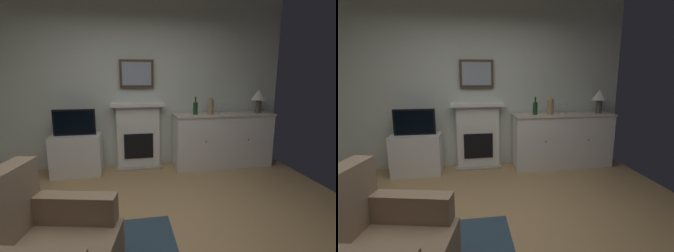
% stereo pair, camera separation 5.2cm
% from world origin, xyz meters
% --- Properties ---
extents(ground_plane, '(5.24, 4.44, 0.10)m').
position_xyz_m(ground_plane, '(0.00, 0.00, -0.05)').
color(ground_plane, tan).
rests_on(ground_plane, ground).
extents(wall_rear, '(5.24, 0.06, 2.94)m').
position_xyz_m(wall_rear, '(0.00, 2.19, 1.47)').
color(wall_rear, silver).
rests_on(wall_rear, ground_plane).
extents(fireplace_unit, '(0.87, 0.30, 1.10)m').
position_xyz_m(fireplace_unit, '(0.08, 2.06, 0.55)').
color(fireplace_unit, white).
rests_on(fireplace_unit, ground_plane).
extents(framed_picture, '(0.55, 0.04, 0.45)m').
position_xyz_m(framed_picture, '(0.08, 2.11, 1.58)').
color(framed_picture, '#473323').
extents(sideboard_cabinet, '(1.69, 0.49, 0.92)m').
position_xyz_m(sideboard_cabinet, '(1.51, 1.89, 0.46)').
color(sideboard_cabinet, white).
rests_on(sideboard_cabinet, ground_plane).
extents(table_lamp, '(0.26, 0.26, 0.40)m').
position_xyz_m(table_lamp, '(2.14, 1.89, 1.20)').
color(table_lamp, '#4C4742').
rests_on(table_lamp, sideboard_cabinet).
extents(wine_bottle, '(0.08, 0.08, 0.29)m').
position_xyz_m(wine_bottle, '(1.01, 1.87, 1.02)').
color(wine_bottle, '#193F1E').
rests_on(wine_bottle, sideboard_cabinet).
extents(wine_glass_left, '(0.07, 0.07, 0.16)m').
position_xyz_m(wine_glass_left, '(1.42, 1.88, 1.04)').
color(wine_glass_left, silver).
rests_on(wine_glass_left, sideboard_cabinet).
extents(wine_glass_center, '(0.07, 0.07, 0.16)m').
position_xyz_m(wine_glass_center, '(1.53, 1.86, 1.04)').
color(wine_glass_center, silver).
rests_on(wine_glass_center, sideboard_cabinet).
extents(vase_decorative, '(0.11, 0.11, 0.28)m').
position_xyz_m(vase_decorative, '(1.26, 1.84, 1.06)').
color(vase_decorative, '#9E7F5B').
rests_on(vase_decorative, sideboard_cabinet).
extents(tv_cabinet, '(0.75, 0.42, 0.64)m').
position_xyz_m(tv_cabinet, '(-0.90, 1.90, 0.32)').
color(tv_cabinet, white).
rests_on(tv_cabinet, ground_plane).
extents(tv_set, '(0.62, 0.07, 0.40)m').
position_xyz_m(tv_set, '(-0.90, 1.88, 0.84)').
color(tv_set, black).
rests_on(tv_set, tv_cabinet).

